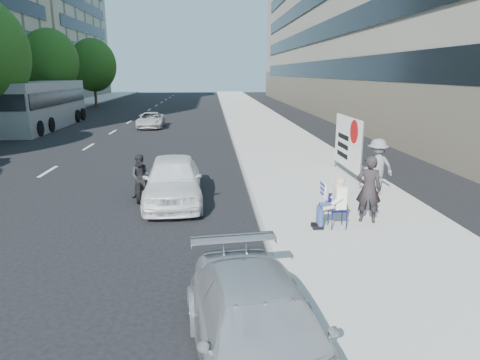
{
  "coord_description": "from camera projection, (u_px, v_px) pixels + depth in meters",
  "views": [
    {
      "loc": [
        0.2,
        -9.54,
        3.94
      ],
      "look_at": [
        0.9,
        0.82,
        1.32
      ],
      "focal_mm": 32.0,
      "sensor_mm": 36.0,
      "label": 1
    }
  ],
  "objects": [
    {
      "name": "white_sedan_near",
      "position": [
        173.0,
        180.0,
        13.18
      ],
      "size": [
        1.95,
        4.37,
        1.46
      ],
      "primitive_type": "imported",
      "rotation": [
        0.0,
        0.0,
        0.05
      ],
      "color": "white",
      "rests_on": "ground"
    },
    {
      "name": "near_building",
      "position": [
        390.0,
        5.0,
        39.8
      ],
      "size": [
        14.0,
        70.0,
        20.0
      ],
      "primitive_type": "cube",
      "color": "gray",
      "rests_on": "ground"
    },
    {
      "name": "jogger",
      "position": [
        377.0,
        167.0,
        13.46
      ],
      "size": [
        1.26,
        0.87,
        1.79
      ],
      "primitive_type": "imported",
      "rotation": [
        0.0,
        0.0,
        3.33
      ],
      "color": "slate",
      "rests_on": "near_sidewalk"
    },
    {
      "name": "white_sedan_far",
      "position": [
        151.0,
        120.0,
        31.25
      ],
      "size": [
        1.98,
        4.06,
        1.11
      ],
      "primitive_type": "imported",
      "rotation": [
        0.0,
        0.0,
        0.03
      ],
      "color": "#BABABA",
      "rests_on": "ground"
    },
    {
      "name": "parked_sedan",
      "position": [
        261.0,
        334.0,
        5.56
      ],
      "size": [
        2.27,
        4.5,
        1.25
      ],
      "primitive_type": "imported",
      "rotation": [
        0.0,
        0.0,
        0.12
      ],
      "color": "#B3B6BB",
      "rests_on": "ground"
    },
    {
      "name": "seated_protester",
      "position": [
        333.0,
        200.0,
        10.59
      ],
      "size": [
        0.83,
        1.12,
        1.31
      ],
      "color": "#151457",
      "rests_on": "near_sidewalk"
    },
    {
      "name": "far_bldg_north",
      "position": [
        10.0,
        4.0,
        64.79
      ],
      "size": [
        22.0,
        28.0,
        28.0
      ],
      "primitive_type": "cube",
      "color": "tan",
      "rests_on": "ground"
    },
    {
      "name": "tree_far_d",
      "position": [
        50.0,
        61.0,
        37.11
      ],
      "size": [
        4.8,
        4.8,
        7.65
      ],
      "color": "#382616",
      "rests_on": "ground"
    },
    {
      "name": "near_sidewalk",
      "position": [
        266.0,
        130.0,
        29.77
      ],
      "size": [
        5.0,
        120.0,
        0.15
      ],
      "primitive_type": "cube",
      "color": "#ACA9A1",
      "rests_on": "ground"
    },
    {
      "name": "motorcycle",
      "position": [
        142.0,
        179.0,
        13.68
      ],
      "size": [
        0.74,
        2.05,
        1.42
      ],
      "rotation": [
        0.0,
        0.0,
        0.1
      ],
      "color": "black",
      "rests_on": "ground"
    },
    {
      "name": "bus",
      "position": [
        44.0,
        105.0,
        31.0
      ],
      "size": [
        2.76,
        12.08,
        3.3
      ],
      "rotation": [
        0.0,
        0.0,
        0.01
      ],
      "color": "gray",
      "rests_on": "ground"
    },
    {
      "name": "protest_banner",
      "position": [
        348.0,
        143.0,
        15.91
      ],
      "size": [
        0.08,
        3.06,
        2.2
      ],
      "color": "#4C4C4C",
      "rests_on": "near_sidewalk"
    },
    {
      "name": "pedestrian_woman",
      "position": [
        369.0,
        189.0,
        10.98
      ],
      "size": [
        0.74,
        0.6,
        1.75
      ],
      "primitive_type": "imported",
      "rotation": [
        0.0,
        0.0,
        2.81
      ],
      "color": "black",
      "rests_on": "near_sidewalk"
    },
    {
      "name": "ground",
      "position": [
        205.0,
        243.0,
        10.17
      ],
      "size": [
        160.0,
        160.0,
        0.0
      ],
      "primitive_type": "plane",
      "color": "black",
      "rests_on": "ground"
    },
    {
      "name": "tree_far_e",
      "position": [
        93.0,
        65.0,
        50.69
      ],
      "size": [
        5.4,
        5.4,
        7.89
      ],
      "color": "#382616",
      "rests_on": "ground"
    }
  ]
}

